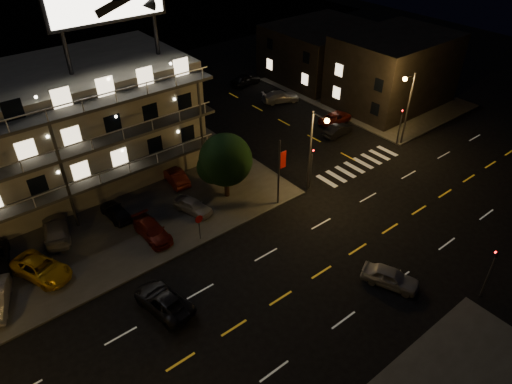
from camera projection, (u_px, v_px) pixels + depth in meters
ground at (302, 285)px, 32.55m from camera, size 140.00×140.00×0.00m
curb_nw at (15, 223)px, 38.12m from camera, size 44.00×24.00×0.15m
curb_ne at (363, 92)px, 60.52m from camera, size 16.00×24.00×0.15m
motel at (33, 135)px, 39.61m from camera, size 28.00×13.80×18.10m
side_bldg_front at (393, 70)px, 55.55m from camera, size 14.06×10.00×8.50m
side_bldg_back at (322, 51)px, 63.64m from camera, size 14.06×12.00×7.00m
streetlight_nc at (314, 145)px, 39.06m from camera, size 0.44×1.92×8.00m
streetlight_ne at (407, 102)px, 46.24m from camera, size 1.92×0.44×8.00m
signal_nw at (311, 164)px, 41.06m from camera, size 0.20×0.27×4.60m
signal_sw at (491, 269)px, 30.23m from camera, size 0.20×0.27×4.60m
signal_ne at (401, 123)px, 47.68m from camera, size 0.27×0.20×4.60m
banner_north at (280, 171)px, 38.51m from camera, size 0.83×0.16×6.40m
stop_sign at (199, 223)px, 35.49m from camera, size 0.91×0.11×2.61m
tree at (225, 161)px, 39.14m from camera, size 4.82×4.64×6.07m
lot_car_2 at (41, 268)px, 32.75m from camera, size 3.89×5.24×1.32m
lot_car_3 at (152, 230)px, 36.26m from camera, size 1.79×4.31×1.24m
lot_car_4 at (193, 206)px, 38.94m from camera, size 2.47×3.90×1.24m
lot_car_7 at (56, 230)px, 36.23m from camera, size 3.05×5.10×1.38m
lot_car_8 at (116, 211)px, 38.27m from camera, size 1.69×3.76×1.26m
lot_car_9 at (175, 176)px, 42.61m from camera, size 1.83×4.17×1.33m
side_car_0 at (338, 130)px, 50.50m from camera, size 3.89×1.55×1.26m
side_car_1 at (336, 118)px, 53.04m from camera, size 4.63×2.48×1.24m
side_car_2 at (281, 97)px, 57.82m from camera, size 5.10×3.56×1.37m
side_car_3 at (246, 80)px, 62.28m from camera, size 4.61×2.17×1.52m
road_car_east at (390, 277)px, 32.23m from camera, size 3.08×4.33×1.37m
road_car_west at (163, 301)px, 30.50m from camera, size 2.87×4.97×1.30m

